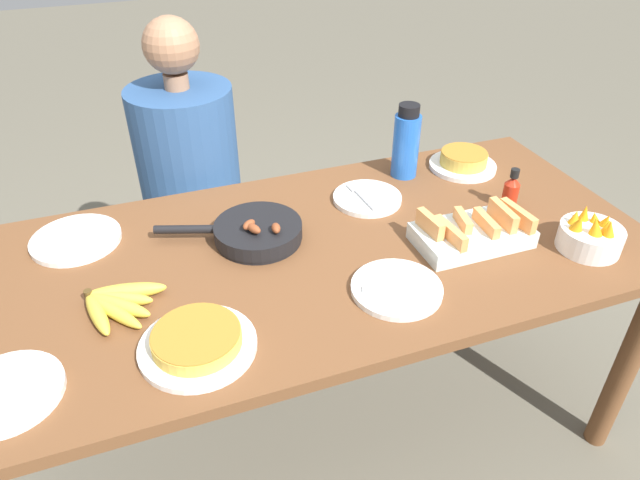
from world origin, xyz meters
The scene contains 15 objects.
ground_plane centered at (0.00, 0.00, 0.00)m, with size 14.00×14.00×0.00m, color #666051.
dining_table centered at (0.00, 0.00, 0.68)m, with size 1.87×0.88×0.77m.
banana_bunch centered at (-0.55, -0.06, 0.79)m, with size 0.21×0.19×0.04m.
melon_tray centered at (0.41, -0.12, 0.80)m, with size 0.32×0.18×0.10m.
skillet centered at (-0.15, 0.10, 0.80)m, with size 0.40×0.25×0.08m.
frittata_plate_center centered at (0.63, 0.28, 0.80)m, with size 0.23×0.23×0.06m.
frittata_plate_side centered at (-0.39, -0.26, 0.79)m, with size 0.26×0.26×0.05m.
empty_plate_near_front centered at (-0.63, 0.27, 0.78)m, with size 0.25×0.25×0.02m.
empty_plate_far_left centered at (0.23, 0.19, 0.78)m, with size 0.22×0.22×0.02m.
empty_plate_far_right centered at (0.12, -0.24, 0.78)m, with size 0.23×0.23×0.02m.
empty_plate_mid_edge centered at (-0.77, -0.26, 0.78)m, with size 0.23×0.23×0.02m.
fruit_bowl_mango centered at (0.70, -0.25, 0.81)m, with size 0.17×0.17×0.12m.
water_bottle centered at (0.41, 0.31, 0.89)m, with size 0.09×0.09×0.25m.
hot_sauce_bottle centered at (0.62, 0.01, 0.83)m, with size 0.05×0.05×0.13m.
person_figure centered at (-0.26, 0.68, 0.52)m, with size 0.39×0.39×1.26m.
Camera 1 is at (-0.44, -1.20, 1.70)m, focal length 32.00 mm.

